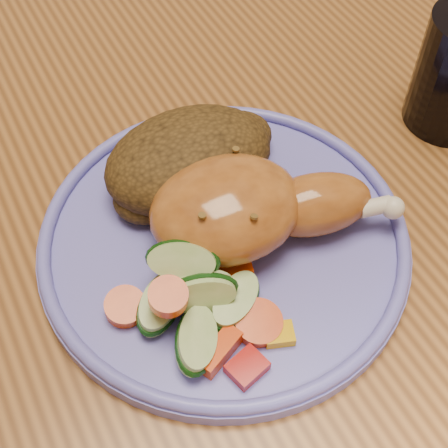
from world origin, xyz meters
name	(u,v)px	position (x,y,z in m)	size (l,w,h in m)	color
ground	(228,415)	(0.00, 0.00, 0.00)	(4.00, 4.00, 0.00)	brown
dining_table	(232,177)	(0.00, 0.00, 0.67)	(0.90, 1.40, 0.75)	brown
chair_far	(62,4)	(0.00, 0.63, 0.49)	(0.42, 0.42, 0.91)	#4C2D16
plate	(224,241)	(-0.07, -0.12, 0.76)	(0.27, 0.27, 0.01)	#625EBD
plate_rim	(224,232)	(-0.07, -0.12, 0.77)	(0.27, 0.27, 0.01)	#625EBD
chicken_leg	(248,208)	(-0.06, -0.13, 0.79)	(0.18, 0.11, 0.06)	#AC6024
rice_pilaf	(192,159)	(-0.07, -0.06, 0.78)	(0.14, 0.10, 0.06)	#462F11
vegetable_pile	(198,304)	(-0.12, -0.17, 0.78)	(0.11, 0.12, 0.06)	#A50A05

